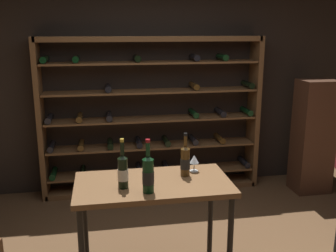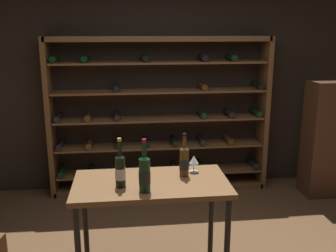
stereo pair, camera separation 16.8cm
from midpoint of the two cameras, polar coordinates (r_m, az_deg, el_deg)
back_wall at (r=4.93m, az=0.17°, el=5.99°), size 5.08×0.10×2.64m
wine_rack at (r=4.79m, az=-0.27°, el=1.26°), size 2.73×0.32×1.95m
tasting_table at (r=2.94m, az=-0.84°, el=-10.25°), size 1.16×0.61×0.92m
display_cabinet at (r=5.12m, az=23.06°, el=-1.81°), size 0.44×0.36×1.43m
wine_bottle_gold_foil at (r=2.96m, az=4.06°, el=-5.19°), size 0.07×0.07×0.34m
wine_bottle_red_label at (r=2.77m, az=-5.38°, el=-6.55°), size 0.08×0.08×0.36m
wine_bottle_black_capsule at (r=2.67m, az=-1.70°, el=-7.05°), size 0.08×0.08×0.38m
wine_glass_stemmed_left at (r=3.06m, az=5.45°, el=-5.14°), size 0.07×0.07×0.13m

